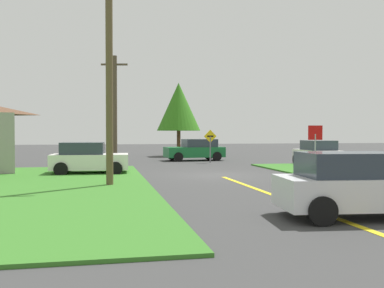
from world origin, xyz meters
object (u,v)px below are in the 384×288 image
object	(u,v)px
utility_pole_near	(109,72)
utility_pole_mid	(114,109)
oak_tree_left	(179,107)
direction_sign	(210,142)
car_on_crossroad	(317,153)
car_approaching_junction	(196,150)
stop_sign	(315,141)
car_behind_on_main_road	(359,185)
parked_car_near_building	(88,158)

from	to	relation	value
utility_pole_near	utility_pole_mid	size ratio (longest dim) A/B	1.18
oak_tree_left	direction_sign	bearing A→B (deg)	-85.91
car_on_crossroad	oak_tree_left	world-z (taller)	oak_tree_left
direction_sign	car_on_crossroad	bearing A→B (deg)	-35.14
car_approaching_junction	utility_pole_mid	world-z (taller)	utility_pole_mid
stop_sign	utility_pole_mid	bearing A→B (deg)	-41.51
car_on_crossroad	utility_pole_near	size ratio (longest dim) A/B	0.47
oak_tree_left	car_approaching_junction	bearing A→B (deg)	-88.14
car_approaching_junction	car_on_crossroad	distance (m)	9.48
car_on_crossroad	utility_pole_mid	bearing A→B (deg)	72.65
car_approaching_junction	oak_tree_left	world-z (taller)	oak_tree_left
car_behind_on_main_road	oak_tree_left	distance (m)	29.44
car_approaching_junction	car_on_crossroad	xyz separation A→B (m)	(6.39, -7.01, -0.00)
car_behind_on_main_road	car_on_crossroad	bearing A→B (deg)	71.66
oak_tree_left	utility_pole_near	bearing A→B (deg)	-106.65
parked_car_near_building	car_on_crossroad	xyz separation A→B (m)	(14.03, 2.74, -0.00)
oak_tree_left	stop_sign	bearing A→B (deg)	-80.17
utility_pole_near	direction_sign	xyz separation A→B (m)	(7.10, 12.40, -3.04)
direction_sign	oak_tree_left	xyz separation A→B (m)	(-0.65, 9.17, 2.99)
utility_pole_near	direction_sign	distance (m)	14.61
car_approaching_junction	parked_car_near_building	bearing A→B (deg)	46.62
utility_pole_near	oak_tree_left	world-z (taller)	utility_pole_near
car_behind_on_main_road	car_approaching_junction	world-z (taller)	same
car_on_crossroad	utility_pole_mid	world-z (taller)	utility_pole_mid
direction_sign	oak_tree_left	distance (m)	9.66
car_approaching_junction	direction_sign	xyz separation A→B (m)	(0.45, -2.83, 0.63)
utility_pole_near	stop_sign	bearing A→B (deg)	12.65
parked_car_near_building	direction_sign	distance (m)	10.66
utility_pole_mid	stop_sign	bearing A→B (deg)	-49.59
car_approaching_junction	parked_car_near_building	distance (m)	12.38
car_on_crossroad	parked_car_near_building	bearing A→B (deg)	104.89
stop_sign	car_on_crossroad	xyz separation A→B (m)	(3.24, 6.02, -0.91)
utility_pole_mid	oak_tree_left	size ratio (longest dim) A/B	1.11
car_approaching_junction	parked_car_near_building	xyz separation A→B (m)	(-7.64, -9.75, -0.00)
utility_pole_near	utility_pole_mid	bearing A→B (deg)	87.57
stop_sign	utility_pole_mid	distance (m)	14.42
stop_sign	utility_pole_mid	world-z (taller)	utility_pole_mid
utility_pole_near	utility_pole_mid	world-z (taller)	utility_pole_near
car_on_crossroad	utility_pole_near	xyz separation A→B (m)	(-13.04, -8.23, 3.67)
parked_car_near_building	oak_tree_left	bearing A→B (deg)	68.42
stop_sign	oak_tree_left	size ratio (longest dim) A/B	0.37
parked_car_near_building	utility_pole_mid	world-z (taller)	utility_pole_mid
direction_sign	utility_pole_mid	bearing A→B (deg)	174.21
utility_pole_mid	direction_sign	size ratio (longest dim) A/B	3.17
car_approaching_junction	car_behind_on_main_road	bearing A→B (deg)	82.99
car_behind_on_main_road	utility_pole_near	bearing A→B (deg)	133.67
car_on_crossroad	oak_tree_left	bearing A→B (deg)	30.14
direction_sign	parked_car_near_building	bearing A→B (deg)	-139.48
oak_tree_left	utility_pole_mid	bearing A→B (deg)	-124.74
car_behind_on_main_road	utility_pole_mid	world-z (taller)	utility_pole_mid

